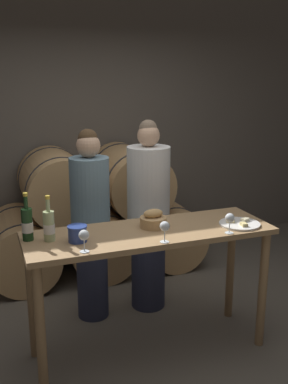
{
  "coord_description": "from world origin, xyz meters",
  "views": [
    {
      "loc": [
        -1.08,
        -2.77,
        2.01
      ],
      "look_at": [
        0.0,
        0.12,
        1.2
      ],
      "focal_mm": 42.0,
      "sensor_mm": 36.0,
      "label": 1
    }
  ],
  "objects_px": {
    "tasting_table": "(150,250)",
    "cheese_plate": "(240,224)",
    "wine_bottle_red": "(27,224)",
    "bread_basket": "(153,220)",
    "wine_glass_center": "(230,219)",
    "person_right": "(148,216)",
    "wine_glass_left": "(165,227)",
    "blue_crock": "(77,233)",
    "wine_bottle_white": "(49,226)",
    "person_left": "(91,225)",
    "wine_glass_far_left": "(84,236)"
  },
  "relations": [
    {
      "from": "person_left",
      "to": "wine_glass_far_left",
      "type": "relative_size",
      "value": 11.19
    },
    {
      "from": "wine_glass_center",
      "to": "wine_bottle_red",
      "type": "bearing_deg",
      "value": 165.13
    },
    {
      "from": "tasting_table",
      "to": "wine_glass_left",
      "type": "xyz_separation_m",
      "value": [
        0.01,
        -0.25,
        0.25
      ]
    },
    {
      "from": "blue_crock",
      "to": "wine_glass_far_left",
      "type": "height_order",
      "value": "wine_glass_far_left"
    },
    {
      "from": "person_right",
      "to": "wine_bottle_white",
      "type": "distance_m",
      "value": 1.12
    },
    {
      "from": "wine_glass_left",
      "to": "blue_crock",
      "type": "bearing_deg",
      "value": 158.25
    },
    {
      "from": "blue_crock",
      "to": "bread_basket",
      "type": "relative_size",
      "value": 0.68
    },
    {
      "from": "wine_bottle_red",
      "to": "bread_basket",
      "type": "distance_m",
      "value": 0.87
    },
    {
      "from": "cheese_plate",
      "to": "wine_glass_far_left",
      "type": "relative_size",
      "value": 2.08
    },
    {
      "from": "wine_bottle_red",
      "to": "wine_glass_far_left",
      "type": "relative_size",
      "value": 2.25
    },
    {
      "from": "wine_bottle_red",
      "to": "wine_bottle_white",
      "type": "bearing_deg",
      "value": -24.97
    },
    {
      "from": "cheese_plate",
      "to": "blue_crock",
      "type": "bearing_deg",
      "value": 176.23
    },
    {
      "from": "bread_basket",
      "to": "wine_glass_left",
      "type": "relative_size",
      "value": 1.33
    },
    {
      "from": "tasting_table",
      "to": "cheese_plate",
      "type": "xyz_separation_m",
      "value": [
        0.66,
        -0.11,
        0.16
      ]
    },
    {
      "from": "blue_crock",
      "to": "cheese_plate",
      "type": "height_order",
      "value": "blue_crock"
    },
    {
      "from": "blue_crock",
      "to": "cheese_plate",
      "type": "xyz_separation_m",
      "value": [
        1.18,
        -0.08,
        -0.05
      ]
    },
    {
      "from": "person_left",
      "to": "wine_glass_left",
      "type": "height_order",
      "value": "person_left"
    },
    {
      "from": "blue_crock",
      "to": "wine_glass_far_left",
      "type": "xyz_separation_m",
      "value": [
        0.0,
        -0.19,
        0.04
      ]
    },
    {
      "from": "person_left",
      "to": "wine_bottle_red",
      "type": "xyz_separation_m",
      "value": [
        -0.55,
        -0.54,
        0.24
      ]
    },
    {
      "from": "person_left",
      "to": "bread_basket",
      "type": "relative_size",
      "value": 8.42
    },
    {
      "from": "wine_glass_far_left",
      "to": "wine_glass_left",
      "type": "bearing_deg",
      "value": -2.12
    },
    {
      "from": "person_right",
      "to": "bread_basket",
      "type": "relative_size",
      "value": 8.7
    },
    {
      "from": "person_right",
      "to": "wine_bottle_red",
      "type": "distance_m",
      "value": 1.2
    },
    {
      "from": "person_right",
      "to": "cheese_plate",
      "type": "relative_size",
      "value": 5.57
    },
    {
      "from": "blue_crock",
      "to": "wine_glass_center",
      "type": "relative_size",
      "value": 0.91
    },
    {
      "from": "tasting_table",
      "to": "bread_basket",
      "type": "bearing_deg",
      "value": 50.4
    },
    {
      "from": "person_left",
      "to": "cheese_plate",
      "type": "height_order",
      "value": "person_left"
    },
    {
      "from": "wine_glass_center",
      "to": "person_right",
      "type": "bearing_deg",
      "value": 106.27
    },
    {
      "from": "person_right",
      "to": "wine_glass_far_left",
      "type": "xyz_separation_m",
      "value": [
        -0.75,
        -0.87,
        0.22
      ]
    },
    {
      "from": "person_right",
      "to": "wine_glass_far_left",
      "type": "relative_size",
      "value": 11.56
    },
    {
      "from": "wine_bottle_red",
      "to": "wine_glass_center",
      "type": "relative_size",
      "value": 2.25
    },
    {
      "from": "person_left",
      "to": "wine_bottle_red",
      "type": "relative_size",
      "value": 4.98
    },
    {
      "from": "wine_glass_left",
      "to": "person_left",
      "type": "bearing_deg",
      "value": 107.32
    },
    {
      "from": "wine_glass_center",
      "to": "wine_glass_far_left",
      "type": "bearing_deg",
      "value": 179.11
    },
    {
      "from": "wine_bottle_white",
      "to": "bread_basket",
      "type": "height_order",
      "value": "wine_bottle_white"
    },
    {
      "from": "wine_glass_center",
      "to": "person_left",
      "type": "bearing_deg",
      "value": 130.75
    },
    {
      "from": "wine_glass_far_left",
      "to": "wine_glass_center",
      "type": "bearing_deg",
      "value": -0.89
    },
    {
      "from": "blue_crock",
      "to": "cheese_plate",
      "type": "relative_size",
      "value": 0.44
    },
    {
      "from": "blue_crock",
      "to": "wine_glass_center",
      "type": "bearing_deg",
      "value": -11.54
    },
    {
      "from": "tasting_table",
      "to": "wine_glass_left",
      "type": "distance_m",
      "value": 0.35
    },
    {
      "from": "wine_glass_far_left",
      "to": "wine_glass_center",
      "type": "relative_size",
      "value": 1.0
    },
    {
      "from": "wine_bottle_red",
      "to": "blue_crock",
      "type": "distance_m",
      "value": 0.34
    },
    {
      "from": "wine_bottle_white",
      "to": "wine_glass_center",
      "type": "relative_size",
      "value": 2.14
    },
    {
      "from": "bread_basket",
      "to": "wine_glass_left",
      "type": "bearing_deg",
      "value": -97.69
    },
    {
      "from": "person_left",
      "to": "blue_crock",
      "type": "xyz_separation_m",
      "value": [
        -0.25,
        -0.68,
        0.19
      ]
    },
    {
      "from": "person_right",
      "to": "bread_basket",
      "type": "height_order",
      "value": "person_right"
    },
    {
      "from": "person_right",
      "to": "wine_glass_left",
      "type": "xyz_separation_m",
      "value": [
        -0.23,
        -0.89,
        0.22
      ]
    },
    {
      "from": "wine_bottle_red",
      "to": "person_right",
      "type": "bearing_deg",
      "value": 26.91
    },
    {
      "from": "person_right",
      "to": "wine_glass_left",
      "type": "bearing_deg",
      "value": -104.34
    },
    {
      "from": "person_right",
      "to": "wine_bottle_white",
      "type": "bearing_deg",
      "value": -147.12
    }
  ]
}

